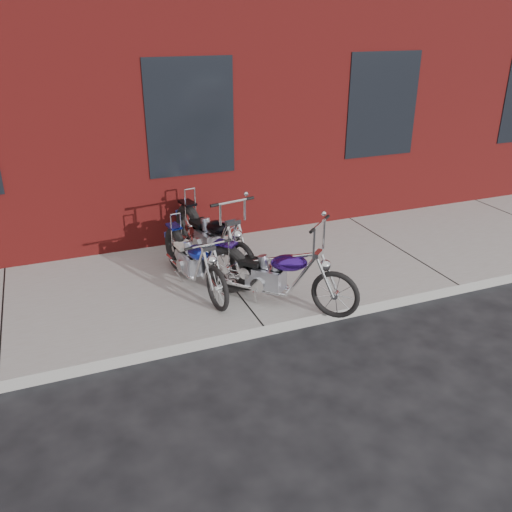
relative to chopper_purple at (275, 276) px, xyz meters
name	(u,v)px	position (x,y,z in m)	size (l,w,h in m)	color
ground	(264,337)	(-0.36, -0.49, -0.55)	(120.00, 120.00, 0.00)	#2A2A2D
sidewalk	(225,281)	(-0.36, 1.01, -0.47)	(22.00, 3.00, 0.15)	gray
chopper_purple	(275,276)	(0.00, 0.00, 0.00)	(1.55, 1.71, 1.24)	black
chopper_blue	(193,262)	(-0.85, 0.88, -0.03)	(0.52, 2.05, 0.89)	black
chopper_third	(212,239)	(-0.40, 1.42, 0.04)	(0.70, 2.38, 1.22)	black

